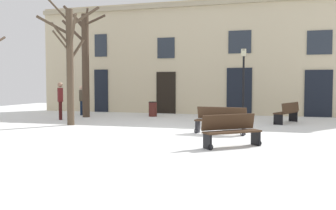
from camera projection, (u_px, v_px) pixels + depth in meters
ground_plane at (155, 133)px, 13.30m from camera, size 32.94×32.94×0.00m
building_facade at (203, 57)px, 21.45m from camera, size 20.58×0.60×6.54m
tree_near_facade at (70, 60)px, 15.78m from camera, size 2.24×2.28×5.47m
tree_right_of_center at (85, 60)px, 19.51m from camera, size 2.25×1.52×5.83m
streetlamp at (243, 75)px, 18.47m from camera, size 0.30×0.30×3.55m
litter_bin at (153, 109)px, 20.00m from camera, size 0.47×0.47×0.79m
bench_near_lamp at (231, 130)px, 10.45m from camera, size 1.61×1.46×0.92m
bench_near_center_tree at (287, 112)px, 16.61m from camera, size 1.15×1.93×0.93m
bench_far_corner at (221, 120)px, 13.12m from camera, size 1.85×0.69×0.95m
person_crossing_plaza at (81, 99)px, 20.80m from camera, size 0.36×0.44×1.66m
person_strolling at (60, 99)px, 18.17m from camera, size 0.41×0.43×1.84m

